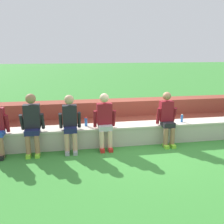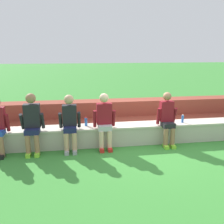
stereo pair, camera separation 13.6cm
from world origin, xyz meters
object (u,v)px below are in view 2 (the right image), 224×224
Objects in this scene: person_center at (70,121)px; person_right_of_center at (105,119)px; person_far_right at (167,118)px; water_bottle_near_right at (183,119)px; water_bottle_center_gap at (86,122)px; person_left_of_center at (32,122)px.

person_center is 0.82m from person_right_of_center.
water_bottle_near_right is (0.51, 0.23, -0.11)m from person_far_right.
water_bottle_center_gap is at bearing 170.97° from person_far_right.
person_far_right is (2.40, -0.00, -0.01)m from person_center.
person_far_right is 0.57m from water_bottle_near_right.
water_bottle_center_gap is at bearing 38.73° from person_center.
person_far_right is (3.25, 0.01, -0.04)m from person_left_of_center.
person_far_right is at bearing -155.93° from water_bottle_near_right.
person_center is 2.40m from person_far_right.
water_bottle_near_right is 0.95× the size of water_bottle_center_gap.
water_bottle_center_gap is at bearing 144.53° from person_right_of_center.
person_left_of_center is at bearing -165.34° from water_bottle_center_gap.
person_right_of_center is 1.01× the size of person_far_right.
water_bottle_near_right is at bearing 5.97° from person_right_of_center.
person_left_of_center reaches higher than person_center.
person_center is 0.99× the size of person_right_of_center.
water_bottle_center_gap is at bearing 177.97° from water_bottle_near_right.
water_bottle_near_right is (3.76, 0.24, -0.16)m from person_left_of_center.
person_center is at bearing 0.73° from person_left_of_center.
person_center is 0.52m from water_bottle_center_gap.
person_left_of_center is 3.77m from water_bottle_near_right.
person_left_of_center is at bearing -179.27° from person_center.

